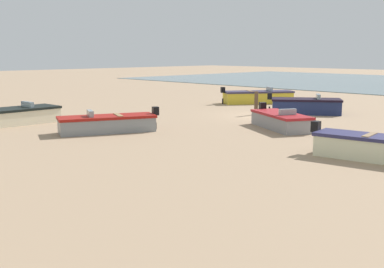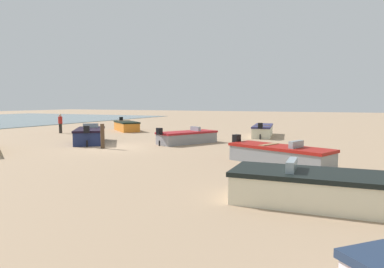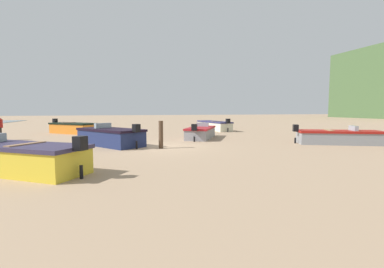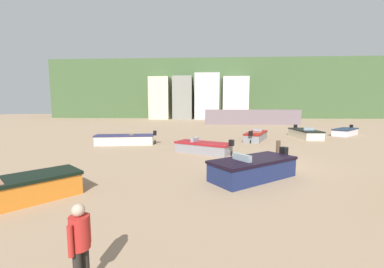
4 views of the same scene
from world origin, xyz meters
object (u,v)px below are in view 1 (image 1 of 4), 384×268
object	(u,v)px
mooring_post_near_water	(256,103)
boat_grey_0	(107,124)
boat_yellow_4	(258,97)
boat_grey_7	(281,121)
boat_navy_3	(306,106)
boat_cream_2	(14,116)

from	to	relation	value
mooring_post_near_water	boat_grey_0	bearing A→B (deg)	84.97
boat_yellow_4	boat_grey_7	xyz separation A→B (m)	(-8.11, 8.60, -0.07)
boat_grey_0	boat_navy_3	bearing A→B (deg)	-79.25
boat_grey_7	boat_grey_0	bearing A→B (deg)	-9.42
boat_grey_0	mooring_post_near_water	distance (m)	10.01
boat_grey_0	boat_cream_2	bearing A→B (deg)	43.90
boat_navy_3	boat_grey_7	world-z (taller)	boat_navy_3
boat_grey_0	mooring_post_near_water	size ratio (longest dim) A/B	3.36
boat_cream_2	boat_yellow_4	xyz separation A→B (m)	(-2.29, -17.31, 0.03)
boat_grey_0	mooring_post_near_water	bearing A→B (deg)	-72.02
boat_grey_7	boat_cream_2	bearing A→B (deg)	-22.55
boat_grey_7	mooring_post_near_water	xyz separation A→B (m)	(4.12, -3.33, 0.30)
boat_grey_0	boat_grey_7	size ratio (longest dim) A/B	1.13
boat_cream_2	boat_navy_3	size ratio (longest dim) A/B	1.13
boat_grey_0	mooring_post_near_water	world-z (taller)	mooring_post_near_water
boat_grey_0	mooring_post_near_water	xyz separation A→B (m)	(-0.88, -9.97, 0.30)
mooring_post_near_water	boat_navy_3	bearing A→B (deg)	-126.33
mooring_post_near_water	boat_yellow_4	bearing A→B (deg)	-52.90
boat_cream_2	boat_grey_0	bearing A→B (deg)	18.51
boat_grey_7	mooring_post_near_water	size ratio (longest dim) A/B	2.98
boat_cream_2	boat_grey_7	world-z (taller)	boat_cream_2
mooring_post_near_water	boat_cream_2	bearing A→B (deg)	62.43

